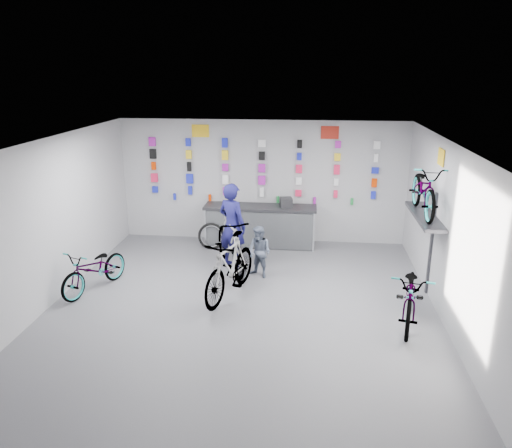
# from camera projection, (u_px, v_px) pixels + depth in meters

# --- Properties ---
(floor) EXTENTS (8.00, 8.00, 0.00)m
(floor) POSITION_uv_depth(u_px,v_px,m) (240.00, 312.00, 8.92)
(floor) COLOR #55555A
(floor) RESTS_ON ground
(ceiling) EXTENTS (8.00, 8.00, 0.00)m
(ceiling) POSITION_uv_depth(u_px,v_px,m) (239.00, 144.00, 8.02)
(ceiling) COLOR white
(ceiling) RESTS_ON wall_back
(wall_back) EXTENTS (7.00, 0.00, 7.00)m
(wall_back) POSITION_uv_depth(u_px,v_px,m) (262.00, 182.00, 12.26)
(wall_back) COLOR #B0B0B2
(wall_back) RESTS_ON floor
(wall_front) EXTENTS (7.00, 0.00, 7.00)m
(wall_front) POSITION_uv_depth(u_px,v_px,m) (181.00, 367.00, 4.67)
(wall_front) COLOR #B0B0B2
(wall_front) RESTS_ON floor
(wall_left) EXTENTS (0.00, 8.00, 8.00)m
(wall_left) POSITION_uv_depth(u_px,v_px,m) (44.00, 226.00, 8.83)
(wall_left) COLOR #B0B0B2
(wall_left) RESTS_ON floor
(wall_right) EXTENTS (0.00, 8.00, 8.00)m
(wall_right) POSITION_uv_depth(u_px,v_px,m) (452.00, 240.00, 8.11)
(wall_right) COLOR #B0B0B2
(wall_right) RESTS_ON floor
(counter) EXTENTS (2.70, 0.66, 1.00)m
(counter) POSITION_uv_depth(u_px,v_px,m) (260.00, 226.00, 12.13)
(counter) COLOR black
(counter) RESTS_ON floor
(merch_wall) EXTENTS (5.57, 0.08, 1.56)m
(merch_wall) POSITION_uv_depth(u_px,v_px,m) (256.00, 169.00, 12.11)
(merch_wall) COLOR #1B26C8
(merch_wall) RESTS_ON wall_back
(wall_bracket) EXTENTS (0.39, 1.90, 2.00)m
(wall_bracket) POSITION_uv_depth(u_px,v_px,m) (425.00, 220.00, 9.28)
(wall_bracket) COLOR #333338
(wall_bracket) RESTS_ON wall_right
(sign_left) EXTENTS (0.42, 0.02, 0.30)m
(sign_left) POSITION_uv_depth(u_px,v_px,m) (200.00, 131.00, 12.03)
(sign_left) COLOR yellow
(sign_left) RESTS_ON wall_back
(sign_right) EXTENTS (0.42, 0.02, 0.30)m
(sign_right) POSITION_uv_depth(u_px,v_px,m) (330.00, 133.00, 11.71)
(sign_right) COLOR red
(sign_right) RESTS_ON wall_back
(sign_side) EXTENTS (0.02, 0.40, 0.30)m
(sign_side) POSITION_uv_depth(u_px,v_px,m) (441.00, 157.00, 8.91)
(sign_side) COLOR yellow
(sign_side) RESTS_ON wall_right
(bike_left) EXTENTS (1.14, 1.79, 0.89)m
(bike_left) POSITION_uv_depth(u_px,v_px,m) (95.00, 269.00, 9.67)
(bike_left) COLOR gray
(bike_left) RESTS_ON floor
(bike_center) EXTENTS (1.13, 2.07, 1.20)m
(bike_center) POSITION_uv_depth(u_px,v_px,m) (230.00, 267.00, 9.37)
(bike_center) COLOR gray
(bike_center) RESTS_ON floor
(bike_right) EXTENTS (1.06, 2.02, 1.01)m
(bike_right) POSITION_uv_depth(u_px,v_px,m) (411.00, 295.00, 8.43)
(bike_right) COLOR gray
(bike_right) RESTS_ON floor
(bike_service) EXTENTS (1.34, 2.05, 1.20)m
(bike_service) POSITION_uv_depth(u_px,v_px,m) (230.00, 242.00, 10.69)
(bike_service) COLOR gray
(bike_service) RESTS_ON floor
(bike_wall) EXTENTS (0.63, 1.80, 0.95)m
(bike_wall) POSITION_uv_depth(u_px,v_px,m) (424.00, 189.00, 9.11)
(bike_wall) COLOR gray
(bike_wall) RESTS_ON wall_bracket
(clerk) EXTENTS (0.81, 0.73, 1.87)m
(clerk) POSITION_uv_depth(u_px,v_px,m) (232.00, 226.00, 10.70)
(clerk) COLOR #15144F
(clerk) RESTS_ON floor
(customer) EXTENTS (0.67, 0.63, 1.09)m
(customer) POSITION_uv_depth(u_px,v_px,m) (259.00, 252.00, 10.28)
(customer) COLOR #4F5A6E
(customer) RESTS_ON floor
(spare_wheel) EXTENTS (0.65, 0.20, 0.65)m
(spare_wheel) POSITION_uv_depth(u_px,v_px,m) (211.00, 236.00, 11.95)
(spare_wheel) COLOR black
(spare_wheel) RESTS_ON floor
(register) EXTENTS (0.33, 0.35, 0.22)m
(register) POSITION_uv_depth(u_px,v_px,m) (286.00, 202.00, 11.89)
(register) COLOR black
(register) RESTS_ON counter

